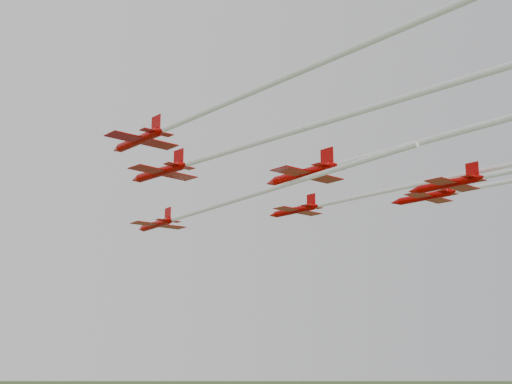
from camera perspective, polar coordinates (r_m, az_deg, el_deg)
name	(u,v)px	position (r m, az deg, el deg)	size (l,w,h in m)	color
jet_lead	(207,209)	(96.95, -3.92, -1.35)	(16.67, 55.93, 2.52)	#B90100
jet_row2_left	(225,152)	(81.54, -2.48, 3.19)	(22.28, 50.56, 2.73)	#B90100
jet_row2_right	(361,196)	(96.76, 8.43, -0.34)	(19.65, 49.31, 2.41)	#B90100
jet_row3_left	(225,103)	(65.14, -2.48, 7.10)	(20.15, 54.13, 2.36)	#B90100
jet_row3_mid	(411,145)	(74.49, 12.30, 3.72)	(22.84, 60.72, 2.87)	#B90100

